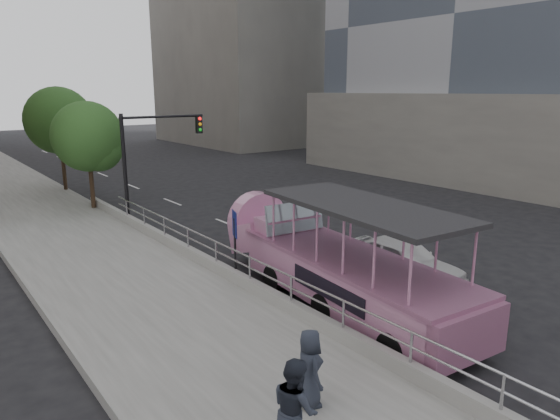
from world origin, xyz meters
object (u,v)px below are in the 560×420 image
at_px(parking_sign, 235,240).
at_px(duck_boat, 330,262).
at_px(car, 402,260).
at_px(pedestrian_far, 309,368).
at_px(pedestrian_mid, 295,409).
at_px(street_tree_near, 90,139).
at_px(street_tree_far, 61,123).
at_px(traffic_signal, 148,150).

bearing_deg(parking_sign, duck_boat, -55.34).
distance_m(car, pedestrian_far, 7.97).
distance_m(duck_boat, pedestrian_far, 5.69).
relative_size(duck_boat, pedestrian_mid, 5.60).
height_order(duck_boat, pedestrian_mid, duck_boat).
bearing_deg(street_tree_near, parking_sign, -88.65).
bearing_deg(street_tree_far, car, -77.54).
xyz_separation_m(pedestrian_mid, street_tree_near, (3.22, 20.26, 2.63)).
relative_size(traffic_signal, street_tree_near, 0.91).
xyz_separation_m(parking_sign, traffic_signal, (1.29, 9.50, 1.87)).
distance_m(parking_sign, street_tree_near, 13.12).
xyz_separation_m(duck_boat, pedestrian_far, (-4.17, -3.88, -0.13)).
distance_m(duck_boat, traffic_signal, 12.25).
xyz_separation_m(pedestrian_mid, street_tree_far, (3.42, 26.26, 3.12)).
xyz_separation_m(parking_sign, street_tree_far, (-0.10, 18.93, 2.68)).
bearing_deg(parking_sign, street_tree_far, 90.32).
bearing_deg(pedestrian_far, street_tree_far, 12.48).
bearing_deg(pedestrian_far, traffic_signal, 4.57).
distance_m(pedestrian_far, street_tree_far, 25.64).
relative_size(car, street_tree_near, 0.75).
bearing_deg(parking_sign, car, -31.28).
height_order(pedestrian_mid, parking_sign, parking_sign).
bearing_deg(car, pedestrian_mid, -152.89).
relative_size(parking_sign, traffic_signal, 0.49).
relative_size(duck_boat, pedestrian_far, 6.42).
bearing_deg(street_tree_far, pedestrian_mid, -97.41).
bearing_deg(street_tree_near, street_tree_far, 88.09).
relative_size(pedestrian_far, parking_sign, 0.61).
xyz_separation_m(parking_sign, street_tree_near, (-0.30, 12.93, 2.19)).
bearing_deg(traffic_signal, street_tree_far, 98.43).
relative_size(duck_boat, traffic_signal, 1.92).
bearing_deg(duck_boat, car, -6.40).
bearing_deg(street_tree_near, pedestrian_far, -96.24).
height_order(pedestrian_mid, street_tree_far, street_tree_far).
bearing_deg(pedestrian_far, street_tree_near, 11.46).
distance_m(car, street_tree_near, 16.85).
bearing_deg(pedestrian_far, duck_boat, -29.33).
xyz_separation_m(pedestrian_mid, traffic_signal, (4.81, 16.83, 2.31)).
relative_size(car, pedestrian_mid, 2.40).
distance_m(duck_boat, street_tree_far, 21.76).
bearing_deg(parking_sign, pedestrian_mid, -115.65).
bearing_deg(pedestrian_mid, street_tree_far, 6.12).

